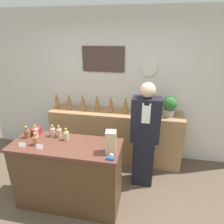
{
  "coord_description": "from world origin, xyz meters",
  "views": [
    {
      "loc": [
        0.64,
        -1.53,
        2.29
      ],
      "look_at": [
        0.12,
        1.13,
        1.21
      ],
      "focal_mm": 32.0,
      "sensor_mm": 36.0,
      "label": 1
    }
  ],
  "objects_px": {
    "potted_plant": "(169,106)",
    "tape_dispenser": "(111,157)",
    "paper_bag": "(111,142)",
    "shopkeeper": "(145,137)"
  },
  "relations": [
    {
      "from": "potted_plant",
      "to": "tape_dispenser",
      "type": "height_order",
      "value": "potted_plant"
    },
    {
      "from": "paper_bag",
      "to": "tape_dispenser",
      "type": "xyz_separation_m",
      "value": [
        0.02,
        -0.14,
        -0.12
      ]
    },
    {
      "from": "potted_plant",
      "to": "shopkeeper",
      "type": "bearing_deg",
      "value": -123.75
    },
    {
      "from": "potted_plant",
      "to": "tape_dispenser",
      "type": "distance_m",
      "value": 1.58
    },
    {
      "from": "shopkeeper",
      "to": "tape_dispenser",
      "type": "bearing_deg",
      "value": -112.73
    },
    {
      "from": "paper_bag",
      "to": "tape_dispenser",
      "type": "distance_m",
      "value": 0.18
    },
    {
      "from": "shopkeeper",
      "to": "paper_bag",
      "type": "distance_m",
      "value": 0.84
    },
    {
      "from": "paper_bag",
      "to": "tape_dispenser",
      "type": "height_order",
      "value": "paper_bag"
    },
    {
      "from": "shopkeeper",
      "to": "potted_plant",
      "type": "relative_size",
      "value": 4.78
    },
    {
      "from": "paper_bag",
      "to": "tape_dispenser",
      "type": "relative_size",
      "value": 3.11
    }
  ]
}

